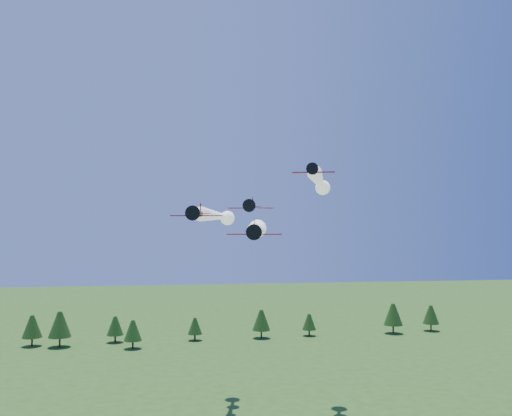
{
  "coord_description": "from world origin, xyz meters",
  "views": [
    {
      "loc": [
        -13.45,
        -93.03,
        41.9
      ],
      "look_at": [
        -0.19,
        0.0,
        44.43
      ],
      "focal_mm": 40.0,
      "sensor_mm": 36.0,
      "label": 1
    }
  ],
  "objects": [
    {
      "name": "plane_lead",
      "position": [
        1.63,
        12.77,
        40.66
      ],
      "size": [
        11.47,
        42.02,
        3.7
      ],
      "rotation": [
        0.0,
        0.0,
        -0.15
      ],
      "color": "black",
      "rests_on": "ground"
    },
    {
      "name": "treeline",
      "position": [
        -10.12,
        112.09,
        6.63
      ],
      "size": [
        179.69,
        21.94,
        11.97
      ],
      "color": "#382314",
      "rests_on": "ground"
    },
    {
      "name": "plane_left",
      "position": [
        -3.75,
        32.57,
        43.51
      ],
      "size": [
        16.35,
        58.91,
        3.7
      ],
      "rotation": [
        0.0,
        0.0,
        -0.19
      ],
      "color": "black",
      "rests_on": "ground"
    },
    {
      "name": "plane_slot",
      "position": [
        0.01,
        7.93,
        44.95
      ],
      "size": [
        8.18,
        8.99,
        2.86
      ],
      "rotation": [
        0.0,
        0.0,
        -0.21
      ],
      "color": "black",
      "rests_on": "ground"
    },
    {
      "name": "plane_right",
      "position": [
        17.79,
        27.38,
        50.61
      ],
      "size": [
        19.34,
        52.05,
        3.7
      ],
      "rotation": [
        0.0,
        0.0,
        -0.29
      ],
      "color": "black",
      "rests_on": "ground"
    }
  ]
}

